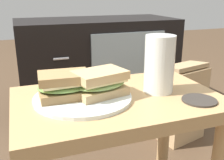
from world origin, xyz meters
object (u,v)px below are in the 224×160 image
sandwich_back (100,83)px  coaster (199,100)px  beer_glass (159,65)px  plate (83,97)px  tv_cabinet (98,65)px  sandwich_front (64,85)px  paper_bag (182,103)px

sandwich_back → coaster: 0.27m
beer_glass → coaster: (0.07, -0.10, -0.08)m
sandwich_back → beer_glass: (0.17, -0.01, 0.04)m
plate → sandwich_back: sandwich_back is taller
tv_cabinet → coaster: tv_cabinet is taller
sandwich_front → plate: bearing=-8.3°
sandwich_back → paper_bag: (0.56, 0.41, -0.30)m
tv_cabinet → plate: size_ratio=3.67×
plate → sandwich_back: (0.05, -0.01, 0.04)m
sandwich_front → paper_bag: bearing=31.2°
beer_glass → plate: bearing=176.7°
sandwich_front → paper_bag: size_ratio=0.34×
sandwich_front → beer_glass: size_ratio=0.86×
sandwich_back → paper_bag: bearing=36.1°
sandwich_back → sandwich_front: bearing=171.7°
tv_cabinet → sandwich_front: bearing=-111.7°
tv_cabinet → sandwich_front: (-0.37, -0.93, 0.21)m
sandwich_back → coaster: bearing=-24.9°
plate → sandwich_back: size_ratio=1.62×
tv_cabinet → paper_bag: 0.61m
beer_glass → paper_bag: size_ratio=0.40×
tv_cabinet → beer_glass: (-0.10, -0.95, 0.25)m
plate → sandwich_front: 0.06m
tv_cabinet → sandwich_back: (-0.28, -0.94, 0.21)m
coaster → tv_cabinet: bearing=87.9°
plate → paper_bag: (0.61, 0.40, -0.27)m
beer_glass → coaster: size_ratio=1.77×
sandwich_front → coaster: sandwich_front is taller
sandwich_front → coaster: (0.33, -0.12, -0.04)m
plate → sandwich_front: bearing=171.7°
plate → sandwich_front: sandwich_front is taller
tv_cabinet → sandwich_front: tv_cabinet is taller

